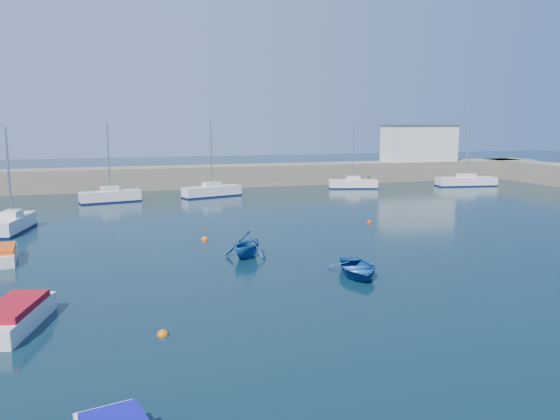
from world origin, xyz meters
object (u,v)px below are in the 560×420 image
object	(u,v)px
sailboat_6	(212,191)
motorboat_1	(3,255)
dinghy_center	(357,268)
sailboat_5	(110,196)
sailboat_8	(466,181)
sailboat_7	(353,184)
harbor_office	(419,143)
dinghy_left	(247,244)
sailboat_3	(13,223)
motorboat_0	(15,316)

from	to	relation	value
sailboat_6	motorboat_1	distance (m)	29.34
dinghy_center	sailboat_5	bearing A→B (deg)	120.99
sailboat_6	motorboat_1	world-z (taller)	sailboat_6
sailboat_8	sailboat_5	bearing A→B (deg)	99.78
sailboat_7	sailboat_8	world-z (taller)	sailboat_8
sailboat_7	dinghy_center	distance (m)	38.80
harbor_office	sailboat_8	xyz separation A→B (m)	(1.66, -8.73, -4.49)
sailboat_7	sailboat_8	xyz separation A→B (m)	(14.83, -1.77, 0.01)
sailboat_6	dinghy_left	distance (m)	27.56
sailboat_3	dinghy_left	bearing A→B (deg)	-29.63
sailboat_5	motorboat_0	xyz separation A→B (m)	(-3.56, -34.58, -0.15)
sailboat_3	motorboat_0	bearing A→B (deg)	-69.95
harbor_office	sailboat_3	bearing A→B (deg)	-153.30
motorboat_1	sailboat_6	bearing A→B (deg)	50.26
sailboat_3	motorboat_1	size ratio (longest dim) A/B	2.00
sailboat_5	dinghy_center	xyz separation A→B (m)	(12.25, -31.77, -0.24)
sailboat_3	sailboat_8	bearing A→B (deg)	28.42
sailboat_7	dinghy_center	xyz separation A→B (m)	(-15.99, -35.35, -0.21)
motorboat_0	dinghy_center	xyz separation A→B (m)	(15.81, 2.81, -0.09)
sailboat_3	dinghy_center	xyz separation A→B (m)	(19.08, -18.05, -0.24)
sailboat_5	dinghy_center	world-z (taller)	sailboat_5
sailboat_7	motorboat_0	bearing A→B (deg)	156.38
sailboat_7	sailboat_8	distance (m)	14.93
sailboat_3	motorboat_0	xyz separation A→B (m)	(3.27, -20.86, -0.14)
sailboat_6	dinghy_left	world-z (taller)	sailboat_6
sailboat_7	motorboat_1	bearing A→B (deg)	144.31
motorboat_0	dinghy_center	bearing A→B (deg)	24.09
dinghy_center	sailboat_7	bearing A→B (deg)	75.56
dinghy_center	harbor_office	bearing A→B (deg)	65.33
sailboat_8	dinghy_center	bearing A→B (deg)	144.84
motorboat_1	dinghy_left	size ratio (longest dim) A/B	1.26
sailboat_3	sailboat_6	size ratio (longest dim) A/B	0.90
motorboat_0	sailboat_8	bearing A→B (deg)	51.98
harbor_office	sailboat_7	world-z (taller)	sailboat_7
harbor_office	sailboat_6	xyz separation A→B (m)	(-30.92, -9.37, -4.48)
motorboat_0	dinghy_left	world-z (taller)	dinghy_left
harbor_office	dinghy_left	xyz separation A→B (m)	(-33.71, -36.78, -4.31)
harbor_office	sailboat_5	xyz separation A→B (m)	(-41.41, -10.53, -4.47)
sailboat_3	sailboat_5	distance (m)	15.33
sailboat_5	dinghy_left	distance (m)	27.35
sailboat_5	sailboat_8	xyz separation A→B (m)	(43.07, 1.81, -0.02)
sailboat_5	dinghy_center	distance (m)	34.05
sailboat_7	motorboat_0	size ratio (longest dim) A/B	1.62
sailboat_3	dinghy_center	distance (m)	26.27
harbor_office	dinghy_center	bearing A→B (deg)	-124.57
motorboat_0	dinghy_center	size ratio (longest dim) A/B	1.29
sailboat_3	sailboat_6	bearing A→B (deg)	51.83
motorboat_1	dinghy_left	world-z (taller)	dinghy_left
harbor_office	dinghy_center	world-z (taller)	harbor_office
sailboat_6	dinghy_center	size ratio (longest dim) A/B	2.26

